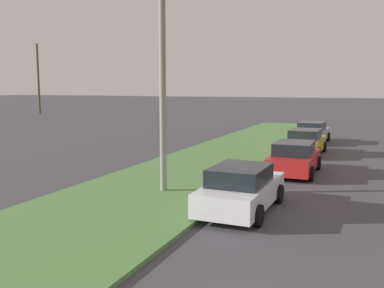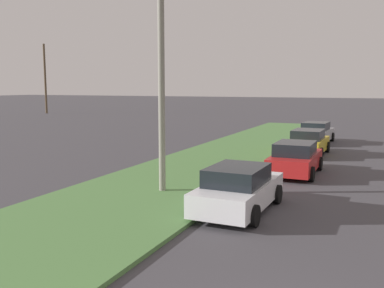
{
  "view_description": "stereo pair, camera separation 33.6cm",
  "coord_description": "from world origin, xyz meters",
  "views": [
    {
      "loc": [
        -5.08,
        -0.37,
        3.93
      ],
      "look_at": [
        11.42,
        6.49,
        1.53
      ],
      "focal_mm": 40.3,
      "sensor_mm": 36.0,
      "label": 1
    },
    {
      "loc": [
        -4.95,
        -0.68,
        3.93
      ],
      "look_at": [
        11.42,
        6.49,
        1.53
      ],
      "focal_mm": 40.3,
      "sensor_mm": 36.0,
      "label": 2
    }
  ],
  "objects": [
    {
      "name": "distant_utility_pole",
      "position": [
        44.36,
        44.19,
        5.0
      ],
      "size": [
        0.3,
        0.3,
        10.0
      ],
      "primitive_type": "cylinder",
      "color": "brown",
      "rests_on": "ground"
    },
    {
      "name": "streetlight",
      "position": [
        8.92,
        6.22,
        4.39
      ],
      "size": [
        0.67,
        2.87,
        7.5
      ],
      "color": "gray",
      "rests_on": "ground"
    },
    {
      "name": "parked_car_yellow",
      "position": [
        20.33,
        3.05,
        0.72
      ],
      "size": [
        4.34,
        2.1,
        1.47
      ],
      "rotation": [
        0.0,
        0.0,
        -0.02
      ],
      "color": "gold",
      "rests_on": "ground"
    },
    {
      "name": "parked_car_red",
      "position": [
        14.38,
        2.71,
        0.72
      ],
      "size": [
        4.31,
        2.03,
        1.47
      ],
      "rotation": [
        0.0,
        0.0,
        0.0
      ],
      "color": "red",
      "rests_on": "ground"
    },
    {
      "name": "grass_median",
      "position": [
        10.0,
        7.09,
        0.06
      ],
      "size": [
        60.0,
        6.0,
        0.12
      ],
      "primitive_type": "cube",
      "color": "#517F42",
      "rests_on": "ground"
    },
    {
      "name": "parked_car_white",
      "position": [
        7.81,
        3.3,
        0.72
      ],
      "size": [
        4.34,
        2.09,
        1.47
      ],
      "rotation": [
        0.0,
        0.0,
        -0.02
      ],
      "color": "silver",
      "rests_on": "ground"
    },
    {
      "name": "parked_car_silver",
      "position": [
        25.89,
        3.36,
        0.72
      ],
      "size": [
        4.39,
        2.19,
        1.47
      ],
      "rotation": [
        0.0,
        0.0,
        -0.05
      ],
      "color": "#B2B5BA",
      "rests_on": "ground"
    }
  ]
}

